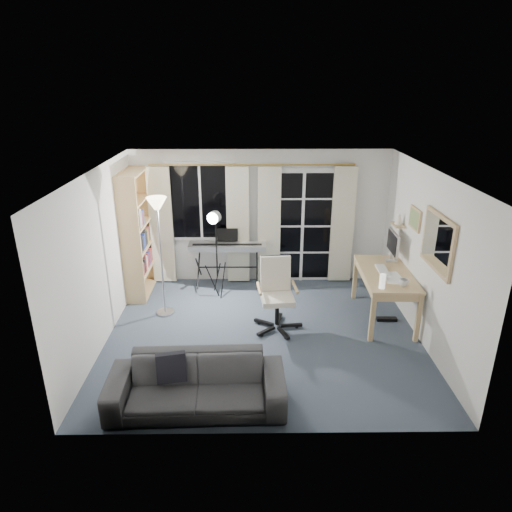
{
  "coord_description": "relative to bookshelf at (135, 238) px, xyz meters",
  "views": [
    {
      "loc": [
        -0.17,
        -5.82,
        3.51
      ],
      "look_at": [
        -0.1,
        0.35,
        1.1
      ],
      "focal_mm": 32.0,
      "sensor_mm": 36.0,
      "label": 1
    }
  ],
  "objects": [
    {
      "name": "desk_clutter",
      "position": [
        3.94,
        -1.2,
        -0.4
      ],
      "size": [
        0.48,
        0.88,
        0.99
      ],
      "rotation": [
        0.0,
        0.0,
        -0.04
      ],
      "color": "white",
      "rests_on": "desk"
    },
    {
      "name": "curtains",
      "position": [
        1.99,
        0.42,
        0.08
      ],
      "size": [
        3.6,
        0.07,
        2.13
      ],
      "color": "gold",
      "rests_on": "floor"
    },
    {
      "name": "french_door",
      "position": [
        2.88,
        0.51,
        0.01
      ],
      "size": [
        1.32,
        0.09,
        2.11
      ],
      "color": "white",
      "rests_on": "floor"
    },
    {
      "name": "wall_mirror",
      "position": [
        4.35,
        -1.81,
        0.54
      ],
      "size": [
        0.04,
        0.94,
        0.74
      ],
      "color": "tan",
      "rests_on": "floor"
    },
    {
      "name": "wall_shelf",
      "position": [
        4.29,
        -0.41,
        0.4
      ],
      "size": [
        0.16,
        0.3,
        0.18
      ],
      "color": "tan",
      "rests_on": "floor"
    },
    {
      "name": "office_chair",
      "position": [
        2.33,
        -1.17,
        -0.38
      ],
      "size": [
        0.73,
        0.75,
        1.08
      ],
      "rotation": [
        0.0,
        0.0,
        0.09
      ],
      "color": "black",
      "rests_on": "floor"
    },
    {
      "name": "keyboard_piano",
      "position": [
        1.54,
        0.24,
        -0.27
      ],
      "size": [
        1.36,
        0.66,
        0.98
      ],
      "rotation": [
        0.0,
        0.0,
        -0.01
      ],
      "color": "black",
      "rests_on": "floor"
    },
    {
      "name": "desk",
      "position": [
        4.01,
        -0.97,
        -0.33
      ],
      "size": [
        0.78,
        1.48,
        0.78
      ],
      "rotation": [
        0.0,
        0.0,
        -0.04
      ],
      "color": "tan",
      "rests_on": "floor"
    },
    {
      "name": "framed_print",
      "position": [
        4.36,
        -0.91,
        0.59
      ],
      "size": [
        0.03,
        0.42,
        0.32
      ],
      "color": "tan",
      "rests_on": "floor"
    },
    {
      "name": "studio_light",
      "position": [
        1.36,
        -0.17,
        0.23
      ],
      "size": [
        0.35,
        0.35,
        1.55
      ],
      "rotation": [
        0.0,
        0.0,
        -0.38
      ],
      "color": "black",
      "rests_on": "floor"
    },
    {
      "name": "torchiere_lamp",
      "position": [
        0.58,
        -0.78,
        0.52
      ],
      "size": [
        0.32,
        0.32,
        1.9
      ],
      "rotation": [
        0.0,
        0.0,
        -0.08
      ],
      "color": "#B2B2B7",
      "rests_on": "floor"
    },
    {
      "name": "bookshelf",
      "position": [
        0.0,
        0.0,
        0.0
      ],
      "size": [
        0.34,
        0.99,
        2.13
      ],
      "rotation": [
        0.0,
        0.0,
        0.0
      ],
      "color": "tan",
      "rests_on": "floor"
    },
    {
      "name": "sofa",
      "position": [
        1.33,
        -3.01,
        -0.62
      ],
      "size": [
        2.0,
        0.64,
        0.78
      ],
      "rotation": [
        0.0,
        0.0,
        0.03
      ],
      "color": "#2E2E30",
      "rests_on": "floor"
    },
    {
      "name": "floor",
      "position": [
        2.13,
        -1.46,
        -1.02
      ],
      "size": [
        4.5,
        4.0,
        0.02
      ],
      "primitive_type": "cube",
      "color": "#333E4B",
      "rests_on": "ground"
    },
    {
      "name": "monitor",
      "position": [
        4.2,
        -0.52,
        0.06
      ],
      "size": [
        0.19,
        0.56,
        0.49
      ],
      "rotation": [
        0.0,
        0.0,
        -0.04
      ],
      "color": "silver",
      "rests_on": "desk"
    },
    {
      "name": "mug",
      "position": [
        4.11,
        -1.47,
        -0.17
      ],
      "size": [
        0.13,
        0.11,
        0.13
      ],
      "primitive_type": "imported",
      "rotation": [
        0.0,
        0.0,
        -0.04
      ],
      "color": "silver",
      "rests_on": "desk"
    },
    {
      "name": "window",
      "position": [
        1.08,
        0.51,
        0.49
      ],
      "size": [
        1.2,
        0.08,
        1.4
      ],
      "color": "white",
      "rests_on": "floor"
    }
  ]
}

